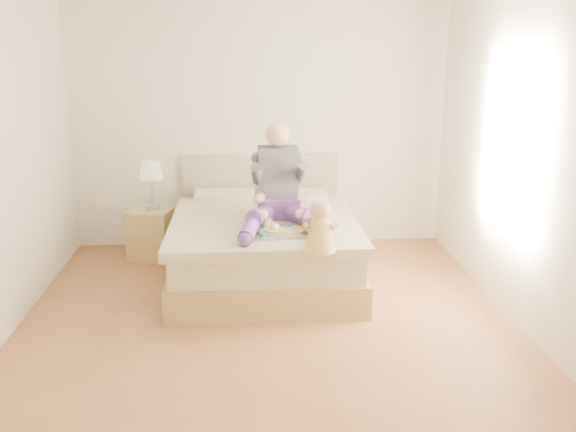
{
  "coord_description": "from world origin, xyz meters",
  "views": [
    {
      "loc": [
        -0.17,
        -4.78,
        2.22
      ],
      "look_at": [
        0.21,
        0.65,
        0.7
      ],
      "focal_mm": 40.0,
      "sensor_mm": 36.0,
      "label": 1
    }
  ],
  "objects": [
    {
      "name": "lamp",
      "position": [
        -1.11,
        1.65,
        0.9
      ],
      "size": [
        0.24,
        0.24,
        0.5
      ],
      "color": "#B8BBC0",
      "rests_on": "nightstand"
    },
    {
      "name": "tray",
      "position": [
        0.17,
        0.43,
        0.64
      ],
      "size": [
        0.47,
        0.38,
        0.13
      ],
      "rotation": [
        0.0,
        0.0,
        0.06
      ],
      "color": "#B8BBC0",
      "rests_on": "bed"
    },
    {
      "name": "room",
      "position": [
        0.08,
        0.01,
        1.51
      ],
      "size": [
        4.02,
        4.22,
        2.71
      ],
      "color": "brown",
      "rests_on": "ground"
    },
    {
      "name": "bed",
      "position": [
        0.0,
        1.08,
        0.32
      ],
      "size": [
        1.7,
        2.18,
        1.0
      ],
      "color": "#9E8249",
      "rests_on": "ground"
    },
    {
      "name": "baby",
      "position": [
        0.41,
        -0.04,
        0.78
      ],
      "size": [
        0.27,
        0.37,
        0.41
      ],
      "rotation": [
        0.0,
        0.0,
        -0.09
      ],
      "color": "gold",
      "rests_on": "bed"
    },
    {
      "name": "nightstand",
      "position": [
        -1.14,
        1.64,
        0.26
      ],
      "size": [
        0.51,
        0.47,
        0.52
      ],
      "rotation": [
        0.0,
        0.0,
        -0.25
      ],
      "color": "#9E8249",
      "rests_on": "ground"
    },
    {
      "name": "adult",
      "position": [
        0.14,
        0.83,
        0.88
      ],
      "size": [
        0.77,
        1.08,
        0.91
      ],
      "rotation": [
        0.0,
        0.0,
        0.01
      ],
      "color": "#583482",
      "rests_on": "bed"
    }
  ]
}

